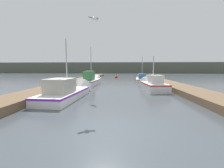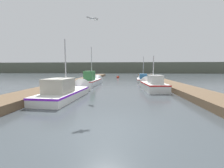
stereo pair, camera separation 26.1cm
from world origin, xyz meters
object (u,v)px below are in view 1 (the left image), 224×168
seagull_1 (93,18)px  mooring_piling_1 (155,80)px  channel_buoy (116,77)px  fishing_boat_3 (142,79)px  seagull_lead (96,20)px  mooring_piling_0 (150,77)px  fishing_boat_2 (92,80)px  fishing_boat_0 (69,91)px  fishing_boat_1 (152,85)px

seagull_1 → mooring_piling_1: bearing=-144.8°
channel_buoy → fishing_boat_3: bearing=-60.5°
seagull_lead → channel_buoy: bearing=-43.9°
fishing_boat_3 → channel_buoy: (-4.11, 7.26, -0.17)m
fishing_boat_3 → mooring_piling_1: (1.09, -4.06, 0.20)m
mooring_piling_0 → fishing_boat_2: bearing=-149.0°
channel_buoy → seagull_1: size_ratio=1.96×
fishing_boat_3 → mooring_piling_0: bearing=-12.9°
fishing_boat_2 → channel_buoy: 12.69m
channel_buoy → seagull_1: 22.35m
mooring_piling_1 → seagull_1: bearing=-119.0°
fishing_boat_2 → channel_buoy: bearing=80.2°
fishing_boat_0 → fishing_boat_1: fishing_boat_0 is taller
fishing_boat_0 → seagull_lead: seagull_lead is taller
fishing_boat_1 → fishing_boat_0: bearing=-152.2°
seagull_1 → fishing_boat_1: bearing=-155.6°
mooring_piling_0 → seagull_lead: 13.01m
mooring_piling_1 → seagull_1: (-5.85, -10.56, 4.19)m
fishing_boat_2 → fishing_boat_0: bearing=-87.5°
fishing_boat_1 → seagull_1: size_ratio=8.59×
mooring_piling_0 → mooring_piling_1: bearing=-91.2°
mooring_piling_1 → seagull_lead: seagull_lead is taller
seagull_1 → seagull_lead: bearing=-108.9°
mooring_piling_1 → seagull_1: seagull_1 is taller
fishing_boat_0 → seagull_1: 4.91m
fishing_boat_2 → mooring_piling_0: size_ratio=5.30×
fishing_boat_0 → mooring_piling_0: size_ratio=5.04×
fishing_boat_1 → seagull_lead: (-4.92, -1.02, 5.52)m
fishing_boat_0 → fishing_boat_3: (6.72, 13.29, -0.09)m
fishing_boat_2 → fishing_boat_3: bearing=39.6°
fishing_boat_1 → mooring_piling_1: size_ratio=4.48×
fishing_boat_2 → seagull_1: size_ratio=11.47×
fishing_boat_2 → mooring_piling_1: bearing=10.2°
fishing_boat_3 → fishing_boat_1: bearing=-86.7°
fishing_boat_0 → mooring_piling_0: (7.89, 12.90, 0.18)m
fishing_boat_0 → fishing_boat_1: size_ratio=1.27×
fishing_boat_0 → fishing_boat_2: size_ratio=0.95×
fishing_boat_2 → mooring_piling_0: (7.92, 4.77, 0.11)m
mooring_piling_1 → seagull_lead: 10.46m
fishing_boat_3 → channel_buoy: bearing=124.9°
fishing_boat_0 → channel_buoy: size_ratio=5.55×
channel_buoy → seagull_lead: 18.56m
fishing_boat_2 → seagull_lead: bearing=-71.8°
mooring_piling_0 → mooring_piling_1: 3.68m
mooring_piling_1 → channel_buoy: 12.46m
fishing_boat_1 → fishing_boat_3: bearing=83.8°
mooring_piling_1 → channel_buoy: (-5.20, 11.32, -0.37)m
fishing_boat_2 → seagull_lead: (1.49, -5.18, 5.49)m
fishing_boat_0 → fishing_boat_2: fishing_boat_2 is taller
mooring_piling_1 → seagull_1: 12.77m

